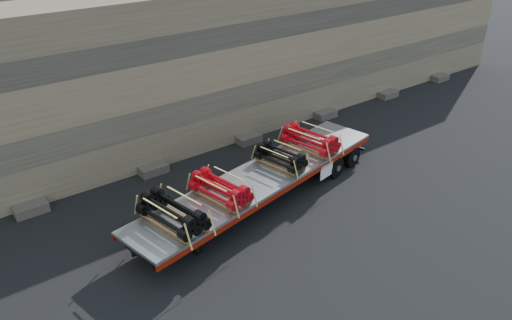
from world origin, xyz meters
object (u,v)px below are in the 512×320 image
(bundle_front, at_px, (173,214))
(bundle_midrear, at_px, (281,157))
(trailer, at_px, (262,189))
(bundle_rear, at_px, (310,140))
(bundle_midfront, at_px, (221,189))

(bundle_front, height_order, bundle_midrear, bundle_front)
(trailer, height_order, bundle_rear, bundle_rear)
(bundle_midfront, xyz_separation_m, bundle_midrear, (3.18, 0.63, -0.04))
(bundle_front, relative_size, bundle_rear, 1.04)
(bundle_front, distance_m, bundle_rear, 7.23)
(bundle_rear, bearing_deg, bundle_midfront, 180.00)
(bundle_midfront, relative_size, bundle_rear, 0.95)
(bundle_midfront, xyz_separation_m, bundle_rear, (5.04, 1.00, 0.02))
(trailer, height_order, bundle_front, bundle_front)
(trailer, distance_m, bundle_midfront, 2.35)
(bundle_midrear, relative_size, bundle_rear, 0.86)
(bundle_midrear, bearing_deg, bundle_midfront, 180.00)
(trailer, distance_m, bundle_rear, 3.16)
(trailer, relative_size, bundle_midrear, 6.00)
(trailer, relative_size, bundle_rear, 5.15)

